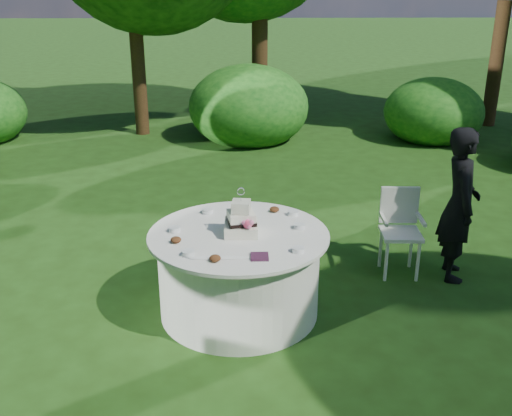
# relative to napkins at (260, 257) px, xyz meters

# --- Properties ---
(ground) EXTENTS (80.00, 80.00, 0.00)m
(ground) POSITION_rel_napkins_xyz_m (-0.17, 0.48, -0.78)
(ground) COLOR #1C390F
(ground) RESTS_ON ground
(napkins) EXTENTS (0.14, 0.14, 0.02)m
(napkins) POSITION_rel_napkins_xyz_m (0.00, 0.00, 0.00)
(napkins) COLOR #411B35
(napkins) RESTS_ON table
(feather_plume) EXTENTS (0.48, 0.07, 0.01)m
(feather_plume) POSITION_rel_napkins_xyz_m (-0.32, -0.01, -0.00)
(feather_plume) COLOR white
(feather_plume) RESTS_ON table
(guest) EXTENTS (0.45, 0.61, 1.53)m
(guest) POSITION_rel_napkins_xyz_m (1.97, 1.13, -0.01)
(guest) COLOR black
(guest) RESTS_ON ground
(table) EXTENTS (1.56, 1.56, 0.77)m
(table) POSITION_rel_napkins_xyz_m (-0.17, 0.48, -0.39)
(table) COLOR silver
(table) RESTS_ON ground
(cake) EXTENTS (0.29, 0.30, 0.42)m
(cake) POSITION_rel_napkins_xyz_m (-0.14, 0.47, 0.10)
(cake) COLOR silver
(cake) RESTS_ON table
(chair) EXTENTS (0.41, 0.40, 0.87)m
(chair) POSITION_rel_napkins_xyz_m (1.44, 1.25, -0.26)
(chair) COLOR white
(chair) RESTS_ON ground
(votives) EXTENTS (1.18, 1.00, 0.04)m
(votives) POSITION_rel_napkins_xyz_m (-0.12, 0.51, 0.01)
(votives) COLOR white
(votives) RESTS_ON table
(petal_cups) EXTENTS (0.94, 1.11, 0.05)m
(petal_cups) POSITION_rel_napkins_xyz_m (-0.29, 0.41, 0.02)
(petal_cups) COLOR #562D16
(petal_cups) RESTS_ON table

